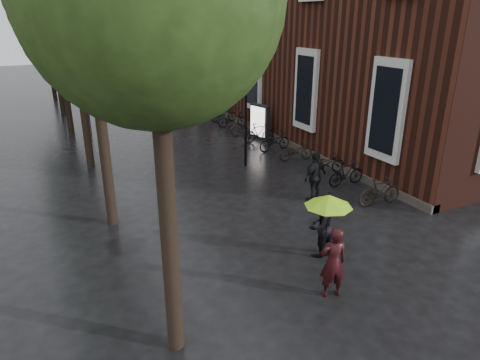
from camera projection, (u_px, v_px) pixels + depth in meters
ground at (366, 316)px, 9.32m from camera, size 120.00×120.00×0.00m
brick_building at (294, 18)px, 27.79m from camera, size 10.20×33.20×12.00m
street_trees at (61, 11)px, 18.72m from camera, size 4.33×34.03×8.91m
person_burgundy at (333, 262)px, 9.72m from camera, size 0.73×0.57×1.76m
person_black at (320, 225)px, 11.44m from camera, size 1.01×0.88×1.76m
lime_umbrella at (329, 201)px, 10.07m from camera, size 1.16×1.16×1.70m
pedestrian_walking at (315, 177)px, 14.87m from camera, size 1.13×0.69×1.79m
parked_bicycles at (258, 132)px, 22.26m from camera, size 2.20×18.17×1.02m
ad_lightbox at (260, 122)px, 22.34m from camera, size 0.29×1.24×1.87m
lamp_post at (246, 114)px, 17.90m from camera, size 0.19×0.19×3.77m
cycle_sign at (89, 105)px, 22.79m from camera, size 0.14×0.47×2.57m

